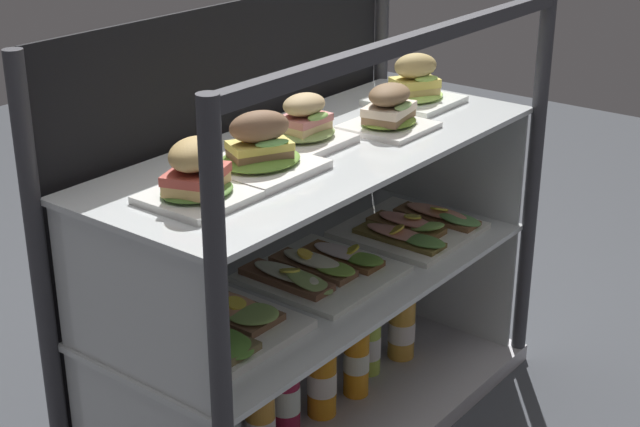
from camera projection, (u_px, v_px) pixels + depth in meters
name	position (u px, v px, depth m)	size (l,w,h in m)	color
case_base_deck	(320.00, 417.00, 2.32)	(1.18, 0.51, 0.04)	#BAB8BD
case_frame	(277.00, 207.00, 2.20)	(1.18, 0.51, 0.99)	#333338
riser_lower_tier	(320.00, 348.00, 2.25)	(1.10, 0.43, 0.34)	silver
shelf_lower_glass	(320.00, 279.00, 2.18)	(1.12, 0.45, 0.01)	silver
riser_upper_tier	(320.00, 216.00, 2.12)	(1.10, 0.43, 0.30)	silver
shelf_upper_glass	(320.00, 149.00, 2.06)	(1.12, 0.45, 0.01)	silver
plated_roll_sandwich_near_right_corner	(196.00, 176.00, 1.75)	(0.18, 0.18, 0.12)	white
plated_roll_sandwich_center	(260.00, 151.00, 1.90)	(0.21, 0.21, 0.12)	white
plated_roll_sandwich_left_of_center	(304.00, 126.00, 2.06)	(0.17, 0.17, 0.11)	white
plated_roll_sandwich_mid_left	(389.00, 111.00, 2.16)	(0.18, 0.18, 0.10)	white
plated_roll_sandwich_far_right	(415.00, 87.00, 2.35)	(0.19, 0.19, 0.13)	white
open_sandwich_tray_far_right	(216.00, 327.00, 1.92)	(0.31, 0.31, 0.06)	white
open_sandwich_tray_mid_left	(319.00, 270.00, 2.17)	(0.31, 0.30, 0.06)	white
open_sandwich_tray_mid_right	(414.00, 227.00, 2.39)	(0.31, 0.31, 0.06)	white
juice_bottle_back_left	(260.00, 422.00, 2.12)	(0.07, 0.07, 0.23)	gold
juice_bottle_front_right_end	(286.00, 395.00, 2.20)	(0.07, 0.07, 0.23)	maroon
juice_bottle_front_fourth	(322.00, 378.00, 2.26)	(0.07, 0.07, 0.24)	orange
juice_bottle_back_right	(356.00, 359.00, 2.35)	(0.06, 0.06, 0.23)	orange
juice_bottle_near_post	(369.00, 340.00, 2.44)	(0.06, 0.06, 0.23)	#B3D549
juice_bottle_back_center	(402.00, 323.00, 2.51)	(0.07, 0.07, 0.24)	gold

